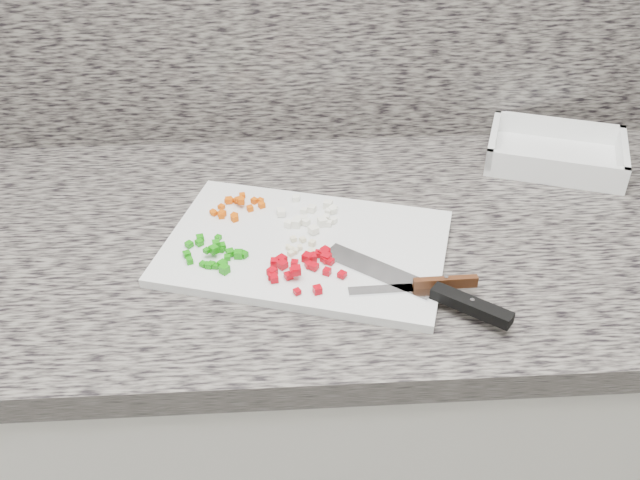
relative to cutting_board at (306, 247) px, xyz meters
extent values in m
cube|color=silver|center=(0.00, 0.06, -0.48)|extent=(3.92, 0.62, 0.86)
cube|color=slate|center=(0.00, 0.06, -0.03)|extent=(3.96, 0.64, 0.04)
cube|color=silver|center=(0.00, 0.00, 0.00)|extent=(0.46, 0.37, 0.01)
cube|color=#D34F04|center=(-0.11, 0.07, 0.01)|extent=(0.01, 0.01, 0.01)
cube|color=#D34F04|center=(-0.13, 0.10, 0.01)|extent=(0.01, 0.01, 0.01)
cube|color=#D34F04|center=(-0.14, 0.08, 0.01)|extent=(0.01, 0.01, 0.01)
cube|color=#D34F04|center=(-0.10, 0.12, 0.01)|extent=(0.01, 0.01, 0.01)
cube|color=#D34F04|center=(-0.13, 0.07, 0.01)|extent=(0.01, 0.01, 0.01)
cube|color=#D34F04|center=(-0.10, 0.10, 0.02)|extent=(0.01, 0.01, 0.01)
cube|color=#D34F04|center=(-0.10, 0.11, 0.01)|extent=(0.01, 0.01, 0.01)
cube|color=#D34F04|center=(-0.14, 0.09, 0.01)|extent=(0.01, 0.01, 0.01)
cube|color=#D34F04|center=(-0.06, 0.10, 0.01)|extent=(0.01, 0.01, 0.01)
cube|color=#D34F04|center=(-0.13, 0.08, 0.01)|extent=(0.01, 0.01, 0.01)
cube|color=#D34F04|center=(-0.11, 0.12, 0.01)|extent=(0.01, 0.01, 0.01)
cube|color=#D34F04|center=(-0.08, 0.11, 0.01)|extent=(0.01, 0.01, 0.01)
cube|color=#D34F04|center=(-0.12, 0.12, 0.01)|extent=(0.01, 0.01, 0.01)
cube|color=#D34F04|center=(-0.12, 0.12, 0.01)|extent=(0.01, 0.01, 0.01)
cube|color=#D34F04|center=(-0.10, 0.13, 0.01)|extent=(0.01, 0.01, 0.01)
cube|color=#D34F04|center=(-0.11, 0.07, 0.01)|extent=(0.01, 0.01, 0.01)
cube|color=#D34F04|center=(-0.08, 0.09, 0.01)|extent=(0.01, 0.01, 0.01)
cube|color=#D34F04|center=(-0.07, 0.11, 0.01)|extent=(0.01, 0.01, 0.01)
cube|color=#D34F04|center=(-0.10, 0.11, 0.02)|extent=(0.01, 0.01, 0.01)
cube|color=white|center=(0.00, 0.05, 0.01)|extent=(0.01, 0.01, 0.01)
cube|color=white|center=(0.01, 0.08, 0.01)|extent=(0.02, 0.02, 0.01)
cube|color=white|center=(-0.03, 0.08, 0.01)|extent=(0.01, 0.01, 0.01)
cube|color=white|center=(0.03, 0.06, 0.01)|extent=(0.01, 0.01, 0.01)
cube|color=white|center=(0.05, 0.08, 0.01)|extent=(0.01, 0.01, 0.01)
cube|color=white|center=(0.05, 0.08, 0.01)|extent=(0.01, 0.01, 0.01)
cube|color=white|center=(0.00, 0.08, 0.01)|extent=(0.01, 0.01, 0.01)
cube|color=white|center=(-0.04, 0.08, 0.01)|extent=(0.01, 0.01, 0.01)
cube|color=white|center=(0.03, 0.05, 0.01)|extent=(0.02, 0.02, 0.01)
cube|color=white|center=(0.04, 0.04, 0.01)|extent=(0.01, 0.01, 0.01)
cube|color=white|center=(0.04, 0.05, 0.01)|extent=(0.01, 0.01, 0.01)
cube|color=white|center=(-0.01, 0.12, 0.01)|extent=(0.01, 0.01, 0.01)
cube|color=white|center=(0.00, 0.06, 0.01)|extent=(0.01, 0.01, 0.01)
cube|color=white|center=(-0.01, 0.05, 0.01)|extent=(0.01, 0.01, 0.01)
cube|color=white|center=(-0.01, 0.04, 0.01)|extent=(0.02, 0.02, 0.01)
cube|color=white|center=(0.04, 0.08, 0.01)|extent=(0.01, 0.01, 0.01)
cube|color=white|center=(0.04, 0.09, 0.01)|extent=(0.02, 0.02, 0.01)
cube|color=white|center=(-0.01, 0.12, 0.01)|extent=(0.01, 0.01, 0.01)
cube|color=white|center=(0.01, 0.03, 0.01)|extent=(0.02, 0.02, 0.01)
cube|color=white|center=(-0.02, 0.04, 0.01)|extent=(0.01, 0.01, 0.01)
cube|color=#15830B|center=(-0.14, -0.05, 0.01)|extent=(0.01, 0.01, 0.01)
cube|color=#15830B|center=(-0.13, -0.05, 0.01)|extent=(0.01, 0.01, 0.01)
cube|color=#15830B|center=(-0.11, -0.03, 0.01)|extent=(0.01, 0.01, 0.01)
cube|color=#15830B|center=(-0.14, -0.02, 0.02)|extent=(0.01, 0.01, 0.01)
cube|color=#15830B|center=(-0.11, -0.02, 0.01)|extent=(0.01, 0.01, 0.01)
cube|color=#15830B|center=(-0.15, 0.02, 0.01)|extent=(0.01, 0.01, 0.01)
cube|color=#15830B|center=(-0.17, 0.00, 0.01)|extent=(0.01, 0.01, 0.01)
cube|color=#15830B|center=(-0.16, -0.04, 0.01)|extent=(0.01, 0.01, 0.01)
cube|color=#15830B|center=(-0.09, -0.03, 0.01)|extent=(0.01, 0.01, 0.01)
cube|color=#15830B|center=(-0.13, 0.02, 0.01)|extent=(0.01, 0.01, 0.01)
cube|color=#15830B|center=(-0.13, -0.01, 0.02)|extent=(0.01, 0.01, 0.01)
cube|color=#15830B|center=(-0.12, -0.01, 0.01)|extent=(0.01, 0.01, 0.01)
cube|color=#15830B|center=(-0.12, -0.05, 0.01)|extent=(0.02, 0.02, 0.01)
cube|color=#15830B|center=(-0.17, -0.02, 0.01)|extent=(0.01, 0.01, 0.01)
cube|color=#15830B|center=(-0.15, -0.04, 0.01)|extent=(0.01, 0.01, 0.01)
cube|color=#15830B|center=(-0.13, -0.05, 0.01)|extent=(0.01, 0.01, 0.01)
cube|color=#15830B|center=(-0.10, -0.03, 0.01)|extent=(0.01, 0.01, 0.01)
cube|color=#15830B|center=(-0.13, -0.02, 0.02)|extent=(0.02, 0.02, 0.01)
cube|color=#15830B|center=(-0.12, -0.01, 0.01)|extent=(0.01, 0.01, 0.01)
cube|color=#15830B|center=(-0.15, 0.01, 0.01)|extent=(0.01, 0.01, 0.01)
cube|color=#15830B|center=(-0.11, -0.06, 0.01)|extent=(0.02, 0.02, 0.01)
cube|color=#15830B|center=(-0.13, -0.02, 0.02)|extent=(0.01, 0.01, 0.01)
cube|color=#AB020E|center=(-0.02, -0.11, 0.01)|extent=(0.01, 0.01, 0.01)
cube|color=#AB020E|center=(-0.03, -0.08, 0.01)|extent=(0.01, 0.01, 0.01)
cube|color=#AB020E|center=(-0.03, -0.06, 0.01)|extent=(0.02, 0.02, 0.01)
cube|color=#AB020E|center=(-0.05, -0.08, 0.01)|extent=(0.01, 0.01, 0.01)
cube|color=#AB020E|center=(0.02, -0.03, 0.01)|extent=(0.02, 0.02, 0.01)
cube|color=#AB020E|center=(0.05, -0.08, 0.01)|extent=(0.01, 0.01, 0.01)
cube|color=#AB020E|center=(0.01, -0.11, 0.01)|extent=(0.01, 0.01, 0.01)
cube|color=#AB020E|center=(-0.05, -0.05, 0.01)|extent=(0.01, 0.01, 0.01)
cube|color=#AB020E|center=(-0.02, -0.08, 0.02)|extent=(0.01, 0.01, 0.01)
cube|color=#AB020E|center=(0.03, -0.05, 0.01)|extent=(0.01, 0.01, 0.01)
cube|color=#AB020E|center=(-0.05, -0.07, 0.01)|extent=(0.02, 0.02, 0.01)
cube|color=#AB020E|center=(0.01, -0.04, 0.01)|extent=(0.02, 0.02, 0.01)
cube|color=#AB020E|center=(-0.02, -0.08, 0.02)|extent=(0.01, 0.01, 0.01)
cube|color=#AB020E|center=(0.03, -0.04, 0.01)|extent=(0.02, 0.02, 0.01)
cube|color=#AB020E|center=(0.03, -0.03, 0.01)|extent=(0.02, 0.02, 0.01)
cube|color=#AB020E|center=(0.03, -0.05, 0.01)|extent=(0.01, 0.01, 0.01)
cube|color=#AB020E|center=(0.00, -0.04, 0.01)|extent=(0.02, 0.02, 0.01)
cube|color=#AB020E|center=(0.00, -0.06, 0.01)|extent=(0.01, 0.01, 0.01)
cube|color=#AB020E|center=(0.02, -0.03, 0.01)|extent=(0.01, 0.01, 0.01)
cube|color=#AB020E|center=(-0.05, -0.09, 0.01)|extent=(0.01, 0.01, 0.01)
cube|color=#AB020E|center=(0.01, -0.06, 0.01)|extent=(0.02, 0.02, 0.01)
cube|color=#AB020E|center=(-0.02, -0.05, 0.01)|extent=(0.01, 0.01, 0.01)
cube|color=#AB020E|center=(-0.04, -0.04, 0.01)|extent=(0.02, 0.02, 0.01)
cube|color=#AB020E|center=(0.03, -0.07, 0.01)|extent=(0.01, 0.01, 0.01)
cube|color=beige|center=(0.01, -0.02, 0.01)|extent=(0.01, 0.01, 0.01)
cube|color=beige|center=(-0.02, -0.02, 0.01)|extent=(0.01, 0.01, 0.01)
cube|color=beige|center=(-0.02, -0.02, 0.01)|extent=(0.01, 0.01, 0.01)
cube|color=beige|center=(-0.02, -0.03, 0.01)|extent=(0.01, 0.01, 0.01)
cube|color=beige|center=(-0.01, -0.01, 0.01)|extent=(0.01, 0.01, 0.01)
cube|color=beige|center=(0.00, -0.03, 0.01)|extent=(0.01, 0.01, 0.01)
cube|color=beige|center=(0.01, -0.01, 0.01)|extent=(0.01, 0.01, 0.01)
cube|color=beige|center=(-0.02, -0.02, 0.01)|extent=(0.01, 0.01, 0.01)
cube|color=beige|center=(0.00, 0.00, 0.01)|extent=(0.01, 0.01, 0.01)
cube|color=beige|center=(-0.02, 0.01, 0.01)|extent=(0.01, 0.01, 0.01)
cube|color=beige|center=(-0.03, -0.01, 0.01)|extent=(0.01, 0.01, 0.01)
cube|color=silver|center=(0.10, -0.07, 0.01)|extent=(0.16, 0.13, 0.00)
cube|color=black|center=(0.21, -0.16, 0.01)|extent=(0.10, 0.08, 0.02)
cylinder|color=silver|center=(0.21, -0.16, 0.02)|extent=(0.01, 0.01, 0.00)
cube|color=silver|center=(0.10, -0.11, 0.01)|extent=(0.09, 0.02, 0.00)
cube|color=#4B2712|center=(0.18, -0.11, 0.01)|extent=(0.09, 0.01, 0.02)
cylinder|color=silver|center=(0.18, -0.11, 0.02)|extent=(0.01, 0.01, 0.00)
cube|color=white|center=(0.45, 0.24, 0.00)|extent=(0.27, 0.23, 0.01)
cube|color=white|center=(0.48, 0.31, 0.02)|extent=(0.22, 0.09, 0.04)
cube|color=white|center=(0.42, 0.16, 0.02)|extent=(0.22, 0.09, 0.04)
cube|color=white|center=(0.55, 0.20, 0.02)|extent=(0.07, 0.16, 0.04)
cube|color=white|center=(0.35, 0.27, 0.02)|extent=(0.07, 0.16, 0.04)
camera|label=1|loc=(-0.03, -0.84, 0.62)|focal=40.00mm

